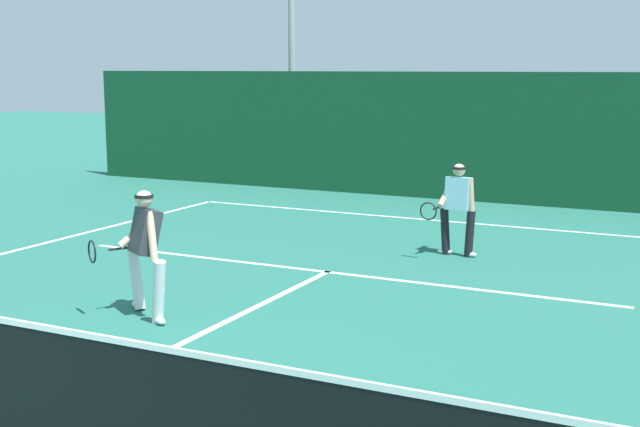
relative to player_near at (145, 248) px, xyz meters
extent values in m
cube|color=white|center=(1.02, 8.02, -0.87)|extent=(10.85, 0.10, 0.01)
cube|color=white|center=(1.02, 3.08, -0.87)|extent=(8.84, 0.10, 0.01)
cube|color=white|center=(1.02, -0.07, -0.87)|extent=(0.10, 6.40, 0.01)
cube|color=black|center=(1.02, -3.27, -0.40)|extent=(11.70, 0.02, 0.96)
cube|color=white|center=(1.02, -3.27, 0.11)|extent=(11.70, 0.03, 0.05)
cylinder|color=silver|center=(0.35, -0.21, -0.47)|extent=(0.32, 0.27, 0.81)
cylinder|color=silver|center=(-0.33, 0.22, -0.47)|extent=(0.38, 0.31, 0.81)
ellipsoid|color=white|center=(0.35, -0.21, -0.83)|extent=(0.28, 0.23, 0.09)
ellipsoid|color=white|center=(-0.33, 0.22, -0.83)|extent=(0.28, 0.23, 0.09)
cube|color=#2D3338|center=(0.01, 0.01, 0.21)|extent=(0.53, 0.51, 0.60)
cylinder|color=beige|center=(0.21, -0.12, 0.18)|extent=(0.24, 0.20, 0.62)
cylinder|color=beige|center=(-0.18, 0.13, 0.18)|extent=(0.38, 0.52, 0.43)
sphere|color=beige|center=(0.01, 0.01, 0.61)|extent=(0.21, 0.21, 0.21)
cylinder|color=black|center=(0.01, 0.01, 0.65)|extent=(0.32, 0.32, 0.04)
cylinder|color=black|center=(-0.36, -0.06, -0.03)|extent=(0.17, 0.24, 0.03)
torus|color=black|center=(-0.54, -0.34, -0.03)|extent=(0.26, 0.18, 0.29)
cylinder|color=black|center=(2.66, 5.06, -0.49)|extent=(0.18, 0.15, 0.77)
cylinder|color=black|center=(2.23, 5.09, -0.49)|extent=(0.20, 0.15, 0.78)
ellipsoid|color=white|center=(2.66, 5.06, -0.83)|extent=(0.27, 0.13, 0.09)
ellipsoid|color=white|center=(2.23, 5.09, -0.83)|extent=(0.27, 0.13, 0.09)
cube|color=#8CCCE0|center=(2.45, 5.08, 0.16)|extent=(0.42, 0.28, 0.55)
cylinder|color=tan|center=(2.67, 5.06, 0.14)|extent=(0.14, 0.10, 0.59)
cylinder|color=tan|center=(2.23, 5.10, 0.14)|extent=(0.13, 0.54, 0.41)
sphere|color=tan|center=(2.45, 5.08, 0.55)|extent=(0.21, 0.21, 0.21)
cylinder|color=black|center=(2.45, 5.08, 0.59)|extent=(0.24, 0.24, 0.04)
cylinder|color=black|center=(2.16, 4.85, -0.07)|extent=(0.05, 0.26, 0.03)
torus|color=black|center=(2.13, 4.51, -0.07)|extent=(0.29, 0.05, 0.29)
cube|color=#114327|center=(1.02, 10.82, 0.61)|extent=(21.44, 0.12, 2.97)
cylinder|color=#9EA39E|center=(-4.76, 12.79, 2.57)|extent=(0.18, 0.18, 6.89)
camera|label=1|loc=(6.49, -8.26, 2.21)|focal=47.69mm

